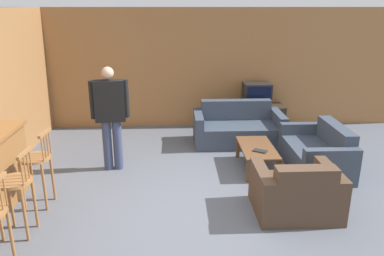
{
  "coord_description": "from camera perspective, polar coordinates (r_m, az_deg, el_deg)",
  "views": [
    {
      "loc": [
        -0.42,
        -4.49,
        2.62
      ],
      "look_at": [
        -0.18,
        0.92,
        0.85
      ],
      "focal_mm": 35.0,
      "sensor_mm": 36.0,
      "label": 1
    }
  ],
  "objects": [
    {
      "name": "armchair_near",
      "position": [
        5.16,
        15.6,
        -9.54
      ],
      "size": [
        1.07,
        0.88,
        0.78
      ],
      "color": "#4C3828",
      "rests_on": "ground_plane"
    },
    {
      "name": "wall_back",
      "position": [
        8.35,
        0.36,
        9.02
      ],
      "size": [
        9.4,
        0.08,
        2.6
      ],
      "color": "#9E6B3D",
      "rests_on": "ground_plane"
    },
    {
      "name": "bar_chair_far",
      "position": [
        5.44,
        -22.61,
        -5.09
      ],
      "size": [
        0.45,
        0.45,
        1.07
      ],
      "color": "#996638",
      "rests_on": "ground_plane"
    },
    {
      "name": "bar_chair_mid",
      "position": [
        4.85,
        -25.31,
        -8.28
      ],
      "size": [
        0.43,
        0.43,
        1.07
      ],
      "color": "#996638",
      "rests_on": "ground_plane"
    },
    {
      "name": "couch_far",
      "position": [
        7.53,
        6.96,
        -0.09
      ],
      "size": [
        1.74,
        0.93,
        0.8
      ],
      "color": "#384251",
      "rests_on": "ground_plane"
    },
    {
      "name": "ground_plane",
      "position": [
        5.22,
        2.44,
        -12.08
      ],
      "size": [
        24.0,
        24.0,
        0.0
      ],
      "primitive_type": "plane",
      "color": "#565B66"
    },
    {
      "name": "coffee_table",
      "position": [
        6.35,
        9.89,
        -3.3
      ],
      "size": [
        0.55,
        1.09,
        0.39
      ],
      "color": "brown",
      "rests_on": "ground_plane"
    },
    {
      "name": "book_on_table",
      "position": [
        6.13,
        10.33,
        -3.45
      ],
      "size": [
        0.25,
        0.22,
        0.02
      ],
      "color": "black",
      "rests_on": "coffee_table"
    },
    {
      "name": "tv_unit",
      "position": [
        8.41,
        9.64,
        1.61
      ],
      "size": [
        1.22,
        0.54,
        0.54
      ],
      "color": "#2D2319",
      "rests_on": "ground_plane"
    },
    {
      "name": "loveseat_right",
      "position": [
        6.61,
        18.61,
        -3.63
      ],
      "size": [
        0.85,
        1.45,
        0.77
      ],
      "color": "#384251",
      "rests_on": "ground_plane"
    },
    {
      "name": "person_by_window",
      "position": [
        6.18,
        -12.34,
        2.19
      ],
      "size": [
        0.62,
        0.25,
        1.72
      ],
      "color": "#384260",
      "rests_on": "ground_plane"
    },
    {
      "name": "tv",
      "position": [
        8.27,
        9.83,
        5.06
      ],
      "size": [
        0.58,
        0.47,
        0.5
      ],
      "color": "black",
      "rests_on": "tv_unit"
    }
  ]
}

